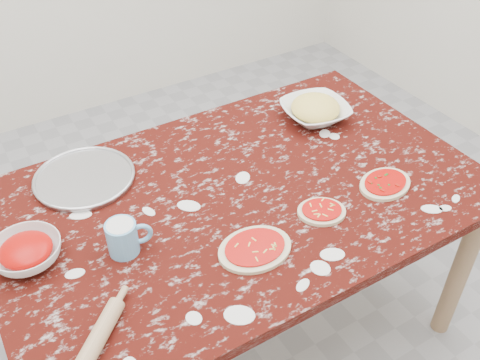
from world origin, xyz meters
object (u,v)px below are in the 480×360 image
object	(u,v)px
worktable	(240,210)
rolling_pin	(97,339)
sauce_bowl	(27,253)
pizza_tray	(85,178)
flour_mug	(124,237)
cheese_bowl	(315,112)

from	to	relation	value
worktable	rolling_pin	distance (m)	0.68
worktable	sauce_bowl	distance (m)	0.68
pizza_tray	sauce_bowl	world-z (taller)	sauce_bowl
sauce_bowl	flour_mug	xyz separation A→B (m)	(0.25, -0.11, 0.02)
pizza_tray	sauce_bowl	xyz separation A→B (m)	(-0.25, -0.27, 0.02)
flour_mug	rolling_pin	world-z (taller)	flour_mug
pizza_tray	rolling_pin	xyz separation A→B (m)	(-0.18, -0.64, 0.02)
cheese_bowl	rolling_pin	world-z (taller)	cheese_bowl
sauce_bowl	flour_mug	distance (m)	0.27
pizza_tray	rolling_pin	distance (m)	0.67
pizza_tray	sauce_bowl	bearing A→B (deg)	-133.05
sauce_bowl	flour_mug	bearing A→B (deg)	-22.80
worktable	sauce_bowl	bearing A→B (deg)	175.62
sauce_bowl	cheese_bowl	bearing A→B (deg)	8.75
rolling_pin	sauce_bowl	bearing A→B (deg)	101.54
worktable	sauce_bowl	xyz separation A→B (m)	(-0.67, 0.05, 0.11)
sauce_bowl	flour_mug	world-z (taller)	flour_mug
worktable	pizza_tray	xyz separation A→B (m)	(-0.42, 0.32, 0.09)
flour_mug	cheese_bowl	bearing A→B (deg)	17.47
flour_mug	worktable	bearing A→B (deg)	7.38
pizza_tray	sauce_bowl	size ratio (longest dim) A/B	1.66
sauce_bowl	pizza_tray	bearing A→B (deg)	46.95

